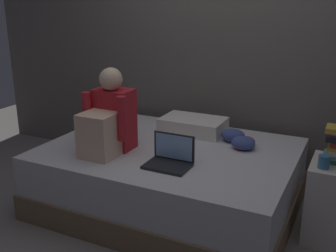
# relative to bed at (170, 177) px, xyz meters

# --- Properties ---
(ground_plane) EXTENTS (8.00, 8.00, 0.00)m
(ground_plane) POSITION_rel_bed_xyz_m (0.20, -0.30, -0.26)
(ground_plane) COLOR gray
(wall_back) EXTENTS (5.60, 0.10, 2.70)m
(wall_back) POSITION_rel_bed_xyz_m (0.20, 0.90, 1.09)
(wall_back) COLOR #605B56
(wall_back) RESTS_ON ground_plane
(bed) EXTENTS (2.00, 1.50, 0.53)m
(bed) POSITION_rel_bed_xyz_m (0.00, 0.00, 0.00)
(bed) COLOR #7A6047
(bed) RESTS_ON ground_plane
(person_sitting) EXTENTS (0.39, 0.44, 0.66)m
(person_sitting) POSITION_rel_bed_xyz_m (-0.40, -0.28, 0.52)
(person_sitting) COLOR #B21E28
(person_sitting) RESTS_ON bed
(laptop) EXTENTS (0.32, 0.23, 0.22)m
(laptop) POSITION_rel_bed_xyz_m (0.16, -0.33, 0.32)
(laptop) COLOR black
(laptop) RESTS_ON bed
(pillow) EXTENTS (0.56, 0.36, 0.13)m
(pillow) POSITION_rel_bed_xyz_m (0.01, 0.45, 0.33)
(pillow) COLOR silver
(pillow) RESTS_ON bed
(mug) EXTENTS (0.08, 0.08, 0.09)m
(mug) POSITION_rel_bed_xyz_m (1.17, -0.03, 0.37)
(mug) COLOR teal
(mug) RESTS_ON nightstand
(clothes_pile) EXTENTS (0.32, 0.31, 0.11)m
(clothes_pile) POSITION_rel_bed_xyz_m (0.49, 0.28, 0.32)
(clothes_pile) COLOR #8E3D47
(clothes_pile) RESTS_ON bed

